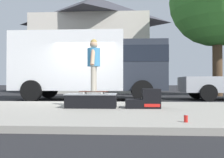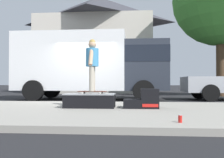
{
  "view_description": "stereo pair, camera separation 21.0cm",
  "coord_description": "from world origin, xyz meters",
  "px_view_note": "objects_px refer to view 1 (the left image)",
  "views": [
    {
      "loc": [
        1.77,
        -9.23,
        0.79
      ],
      "look_at": [
        1.27,
        -0.87,
        0.92
      ],
      "focal_mm": 39.52,
      "sensor_mm": 36.0,
      "label": 1
    },
    {
      "loc": [
        1.98,
        -9.22,
        0.79
      ],
      "look_at": [
        1.27,
        -0.87,
        0.92
      ],
      "focal_mm": 39.52,
      "sensor_mm": 36.0,
      "label": 2
    }
  ],
  "objects_px": {
    "soda_can": "(186,119)",
    "box_truck": "(91,63)",
    "street_tree_main": "(223,2)",
    "kicker_ramp": "(146,100)",
    "skate_box": "(92,100)",
    "skater_kid": "(94,60)",
    "skateboard": "(94,92)"
  },
  "relations": [
    {
      "from": "box_truck",
      "to": "street_tree_main",
      "type": "xyz_separation_m",
      "value": [
        7.39,
        3.51,
        3.91
      ]
    },
    {
      "from": "skate_box",
      "to": "skater_kid",
      "type": "distance_m",
      "value": 1.08
    },
    {
      "from": "street_tree_main",
      "to": "soda_can",
      "type": "bearing_deg",
      "value": -113.82
    },
    {
      "from": "skateboard",
      "to": "soda_can",
      "type": "distance_m",
      "value": 3.09
    },
    {
      "from": "skate_box",
      "to": "skater_kid",
      "type": "bearing_deg",
      "value": 14.65
    },
    {
      "from": "soda_can",
      "to": "skateboard",
      "type": "bearing_deg",
      "value": 128.21
    },
    {
      "from": "soda_can",
      "to": "box_truck",
      "type": "xyz_separation_m",
      "value": [
        -2.67,
        7.18,
        1.52
      ]
    },
    {
      "from": "skateboard",
      "to": "skate_box",
      "type": "bearing_deg",
      "value": -165.35
    },
    {
      "from": "skater_kid",
      "to": "soda_can",
      "type": "xyz_separation_m",
      "value": [
        1.9,
        -2.41,
        -1.21
      ]
    },
    {
      "from": "skateboard",
      "to": "street_tree_main",
      "type": "xyz_separation_m",
      "value": [
        6.62,
        8.28,
        5.07
      ]
    },
    {
      "from": "box_truck",
      "to": "street_tree_main",
      "type": "bearing_deg",
      "value": 25.39
    },
    {
      "from": "box_truck",
      "to": "kicker_ramp",
      "type": "bearing_deg",
      "value": -65.53
    },
    {
      "from": "kicker_ramp",
      "to": "soda_can",
      "type": "distance_m",
      "value": 2.45
    },
    {
      "from": "skater_kid",
      "to": "skateboard",
      "type": "bearing_deg",
      "value": 90.0
    },
    {
      "from": "skater_kid",
      "to": "street_tree_main",
      "type": "distance_m",
      "value": 11.41
    },
    {
      "from": "skater_kid",
      "to": "box_truck",
      "type": "relative_size",
      "value": 0.21
    },
    {
      "from": "skater_kid",
      "to": "soda_can",
      "type": "bearing_deg",
      "value": -51.79
    },
    {
      "from": "box_truck",
      "to": "street_tree_main",
      "type": "distance_m",
      "value": 9.07
    },
    {
      "from": "street_tree_main",
      "to": "skate_box",
      "type": "bearing_deg",
      "value": -128.8
    },
    {
      "from": "skateboard",
      "to": "soda_can",
      "type": "xyz_separation_m",
      "value": [
        1.9,
        -2.41,
        -0.37
      ]
    },
    {
      "from": "skateboard",
      "to": "skater_kid",
      "type": "bearing_deg",
      "value": -90.0
    },
    {
      "from": "skate_box",
      "to": "skateboard",
      "type": "xyz_separation_m",
      "value": [
        0.06,
        0.01,
        0.23
      ]
    },
    {
      "from": "skateboard",
      "to": "box_truck",
      "type": "xyz_separation_m",
      "value": [
        -0.78,
        4.78,
        1.15
      ]
    },
    {
      "from": "skateboard",
      "to": "street_tree_main",
      "type": "height_order",
      "value": "street_tree_main"
    },
    {
      "from": "soda_can",
      "to": "street_tree_main",
      "type": "relative_size",
      "value": 0.01
    },
    {
      "from": "soda_can",
      "to": "kicker_ramp",
      "type": "bearing_deg",
      "value": 101.65
    },
    {
      "from": "kicker_ramp",
      "to": "soda_can",
      "type": "height_order",
      "value": "kicker_ramp"
    },
    {
      "from": "skater_kid",
      "to": "soda_can",
      "type": "relative_size",
      "value": 11.26
    },
    {
      "from": "skater_kid",
      "to": "box_truck",
      "type": "bearing_deg",
      "value": 99.26
    },
    {
      "from": "skate_box",
      "to": "skater_kid",
      "type": "xyz_separation_m",
      "value": [
        0.06,
        0.01,
        1.08
      ]
    },
    {
      "from": "soda_can",
      "to": "box_truck",
      "type": "height_order",
      "value": "box_truck"
    },
    {
      "from": "skater_kid",
      "to": "box_truck",
      "type": "xyz_separation_m",
      "value": [
        -0.78,
        4.78,
        0.3
      ]
    }
  ]
}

